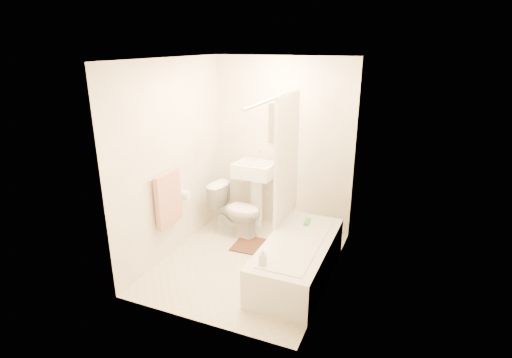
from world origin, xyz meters
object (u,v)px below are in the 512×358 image
at_px(sink, 256,193).
at_px(soap_bottle, 263,257).
at_px(bath_mat, 257,246).
at_px(bathtub, 298,259).
at_px(toilet, 236,211).

relative_size(sink, soap_bottle, 6.23).
bearing_deg(bath_mat, sink, 114.17).
height_order(sink, bath_mat, sink).
xyz_separation_m(sink, bath_mat, (0.25, -0.56, -0.52)).
distance_m(sink, soap_bottle, 1.79).
bearing_deg(bath_mat, soap_bottle, -64.25).
bearing_deg(soap_bottle, sink, 115.21).
bearing_deg(bathtub, toilet, 147.51).
bearing_deg(toilet, bathtub, -117.40).
bearing_deg(sink, toilet, -113.12).
height_order(bathtub, bath_mat, bathtub).
bearing_deg(toilet, sink, -20.79).
xyz_separation_m(sink, bathtub, (0.95, -1.03, -0.31)).
height_order(toilet, soap_bottle, toilet).
distance_m(toilet, sink, 0.40).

